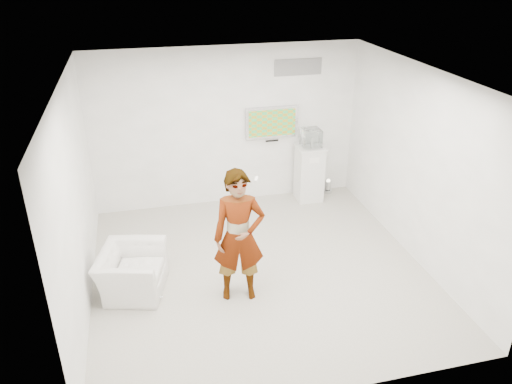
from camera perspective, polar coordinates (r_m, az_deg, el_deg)
room at (r=7.09m, az=0.43°, el=1.12°), size 5.01×5.01×3.00m
tv at (r=9.48m, az=1.79°, el=7.95°), size 1.00×0.08×0.60m
logo_decal at (r=9.40m, az=4.84°, el=14.03°), size 0.90×0.02×0.30m
person at (r=6.80m, az=-1.95°, el=-5.11°), size 0.76×0.56×1.93m
armchair at (r=7.46m, az=-14.02°, el=-8.79°), size 1.09×1.18×0.64m
pedestal at (r=9.80m, az=6.10°, el=2.18°), size 0.55×0.55×1.11m
floor_uplight at (r=10.27m, az=8.23°, el=0.67°), size 0.22×0.22×0.28m
vitrine at (r=9.53m, az=6.30°, el=6.17°), size 0.35×0.35×0.34m
console at (r=9.55m, az=6.28°, el=5.76°), size 0.07×0.15×0.20m
wii_remote at (r=6.59m, az=0.03°, el=1.44°), size 0.08×0.14×0.04m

